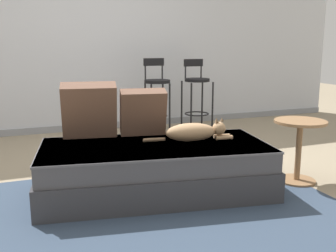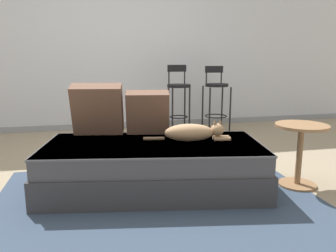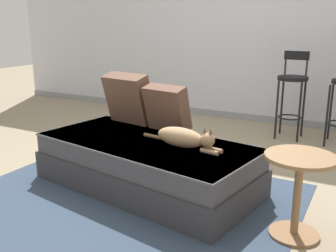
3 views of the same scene
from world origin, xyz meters
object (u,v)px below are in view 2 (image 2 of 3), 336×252
at_px(bar_stool_by_doorway, 216,95).
at_px(bar_stool_near_window, 179,93).
at_px(cat, 193,132).
at_px(side_table, 300,146).
at_px(throw_pillow_corner, 98,109).
at_px(couch, 153,166).
at_px(throw_pillow_middle, 148,112).

bearing_deg(bar_stool_by_doorway, bar_stool_near_window, 179.86).
bearing_deg(cat, side_table, -12.99).
height_order(cat, bar_stool_near_window, bar_stool_near_window).
bearing_deg(bar_stool_near_window, cat, -101.22).
height_order(throw_pillow_corner, bar_stool_by_doorway, bar_stool_by_doorway).
relative_size(bar_stool_near_window, side_table, 1.83).
xyz_separation_m(cat, side_table, (0.90, -0.21, -0.12)).
distance_m(couch, bar_stool_by_doorway, 2.44).
bearing_deg(cat, bar_stool_near_window, 78.78).
distance_m(couch, side_table, 1.27).
distance_m(couch, throw_pillow_corner, 0.74).
bearing_deg(bar_stool_near_window, couch, -110.20).
xyz_separation_m(throw_pillow_corner, bar_stool_by_doorway, (1.76, 1.61, -0.08)).
bearing_deg(throw_pillow_middle, bar_stool_by_doorway, 52.00).
height_order(bar_stool_near_window, side_table, bar_stool_near_window).
distance_m(cat, bar_stool_by_doorway, 2.25).
relative_size(bar_stool_by_doorway, side_table, 1.80).
height_order(throw_pillow_corner, bar_stool_near_window, bar_stool_near_window).
relative_size(couch, side_table, 3.54).
bearing_deg(side_table, bar_stool_near_window, 102.53).
height_order(throw_pillow_corner, side_table, throw_pillow_corner).
distance_m(throw_pillow_middle, bar_stool_near_window, 1.84).
xyz_separation_m(throw_pillow_middle, side_table, (1.23, -0.55, -0.25)).
bearing_deg(throw_pillow_middle, cat, -45.95).
xyz_separation_m(cat, bar_stool_near_window, (0.40, 2.03, 0.12)).
height_order(couch, side_table, side_table).
xyz_separation_m(throw_pillow_middle, bar_stool_near_window, (0.73, 1.68, -0.01)).
bearing_deg(throw_pillow_corner, side_table, -20.45).
relative_size(cat, bar_stool_by_doorway, 0.75).
bearing_deg(side_table, throw_pillow_middle, 155.92).
distance_m(throw_pillow_corner, bar_stool_near_window, 2.00).
height_order(couch, cat, cat).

